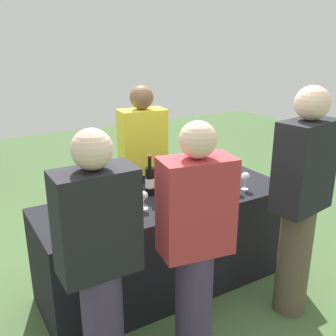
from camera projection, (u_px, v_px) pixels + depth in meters
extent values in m
plane|color=#476638|center=(168.00, 282.00, 3.35)|extent=(12.00, 12.00, 0.00)
cube|color=black|center=(168.00, 242.00, 3.23)|extent=(2.09, 0.75, 0.79)
cylinder|color=black|center=(77.00, 197.00, 2.84)|extent=(0.07, 0.07, 0.21)
cylinder|color=black|center=(76.00, 178.00, 2.79)|extent=(0.03, 0.03, 0.08)
cylinder|color=black|center=(75.00, 172.00, 2.78)|extent=(0.03, 0.03, 0.02)
cylinder|color=silver|center=(78.00, 198.00, 2.84)|extent=(0.07, 0.07, 0.07)
cylinder|color=black|center=(150.00, 181.00, 3.12)|extent=(0.07, 0.07, 0.23)
cylinder|color=black|center=(150.00, 163.00, 3.07)|extent=(0.03, 0.03, 0.09)
cylinder|color=maroon|center=(149.00, 156.00, 3.06)|extent=(0.03, 0.03, 0.02)
cylinder|color=silver|center=(150.00, 183.00, 3.13)|extent=(0.08, 0.08, 0.08)
cylinder|color=black|center=(159.00, 178.00, 3.23)|extent=(0.07, 0.07, 0.21)
cylinder|color=black|center=(159.00, 162.00, 3.19)|extent=(0.03, 0.03, 0.07)
cylinder|color=maroon|center=(159.00, 157.00, 3.18)|extent=(0.03, 0.03, 0.02)
cylinder|color=silver|center=(159.00, 179.00, 3.24)|extent=(0.07, 0.07, 0.07)
cylinder|color=black|center=(191.00, 176.00, 3.26)|extent=(0.08, 0.08, 0.21)
cylinder|color=black|center=(191.00, 160.00, 3.21)|extent=(0.03, 0.03, 0.08)
cylinder|color=maroon|center=(191.00, 154.00, 3.20)|extent=(0.03, 0.03, 0.02)
cylinder|color=silver|center=(191.00, 178.00, 3.26)|extent=(0.08, 0.08, 0.07)
cylinder|color=black|center=(207.00, 170.00, 3.42)|extent=(0.08, 0.08, 0.21)
cylinder|color=black|center=(207.00, 155.00, 3.37)|extent=(0.03, 0.03, 0.07)
cylinder|color=gold|center=(207.00, 150.00, 3.36)|extent=(0.03, 0.03, 0.02)
cylinder|color=silver|center=(207.00, 171.00, 3.42)|extent=(0.08, 0.08, 0.07)
cylinder|color=silver|center=(93.00, 227.00, 2.62)|extent=(0.06, 0.06, 0.00)
cylinder|color=silver|center=(93.00, 222.00, 2.60)|extent=(0.01, 0.01, 0.08)
sphere|color=silver|center=(92.00, 212.00, 2.58)|extent=(0.07, 0.07, 0.07)
cylinder|color=silver|center=(144.00, 209.00, 2.90)|extent=(0.06, 0.06, 0.00)
cylinder|color=silver|center=(144.00, 204.00, 2.89)|extent=(0.01, 0.01, 0.07)
sphere|color=silver|center=(144.00, 195.00, 2.86)|extent=(0.07, 0.07, 0.07)
cylinder|color=silver|center=(176.00, 202.00, 3.01)|extent=(0.06, 0.06, 0.00)
cylinder|color=silver|center=(176.00, 197.00, 3.00)|extent=(0.01, 0.01, 0.07)
sphere|color=silver|center=(176.00, 189.00, 2.98)|extent=(0.07, 0.07, 0.07)
cylinder|color=silver|center=(196.00, 201.00, 3.02)|extent=(0.06, 0.06, 0.00)
cylinder|color=silver|center=(196.00, 197.00, 3.01)|extent=(0.01, 0.01, 0.07)
sphere|color=silver|center=(196.00, 188.00, 2.99)|extent=(0.07, 0.07, 0.07)
sphere|color=#590C19|center=(196.00, 190.00, 2.99)|extent=(0.04, 0.04, 0.04)
cylinder|color=silver|center=(236.00, 192.00, 3.21)|extent=(0.06, 0.06, 0.00)
cylinder|color=silver|center=(236.00, 187.00, 3.20)|extent=(0.01, 0.01, 0.08)
sphere|color=silver|center=(237.00, 179.00, 3.18)|extent=(0.08, 0.08, 0.08)
sphere|color=#590C19|center=(237.00, 180.00, 3.18)|extent=(0.04, 0.04, 0.04)
cylinder|color=silver|center=(245.00, 189.00, 3.27)|extent=(0.06, 0.06, 0.00)
cylinder|color=silver|center=(245.00, 184.00, 3.26)|extent=(0.01, 0.01, 0.08)
sphere|color=silver|center=(245.00, 176.00, 3.23)|extent=(0.07, 0.07, 0.07)
cylinder|color=black|center=(144.00, 209.00, 3.83)|extent=(0.23, 0.23, 0.79)
cube|color=yellow|center=(142.00, 141.00, 3.61)|extent=(0.45, 0.28, 0.59)
sphere|color=brown|center=(142.00, 97.00, 3.48)|extent=(0.21, 0.21, 0.21)
cylinder|color=#3F3351|center=(104.00, 328.00, 2.27)|extent=(0.24, 0.24, 0.79)
cube|color=black|center=(97.00, 222.00, 2.05)|extent=(0.44, 0.24, 0.59)
sphere|color=beige|center=(92.00, 149.00, 1.92)|extent=(0.21, 0.21, 0.21)
cylinder|color=#3F3351|center=(194.00, 305.00, 2.47)|extent=(0.24, 0.24, 0.78)
cube|color=#B23338|center=(196.00, 206.00, 2.25)|extent=(0.46, 0.30, 0.59)
sphere|color=beige|center=(198.00, 140.00, 2.13)|extent=(0.21, 0.21, 0.21)
cylinder|color=brown|center=(293.00, 260.00, 2.90)|extent=(0.24, 0.24, 0.85)
cube|color=black|center=(305.00, 166.00, 2.66)|extent=(0.47, 0.31, 0.64)
sphere|color=beige|center=(312.00, 103.00, 2.53)|extent=(0.23, 0.23, 0.23)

